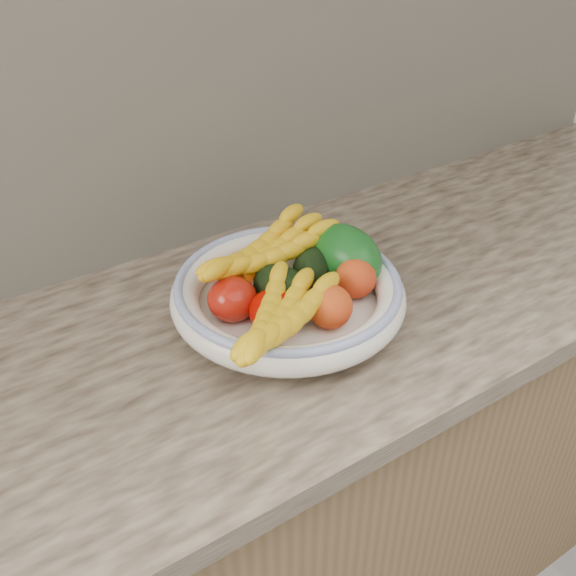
{
  "coord_description": "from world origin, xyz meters",
  "views": [
    {
      "loc": [
        -0.48,
        0.93,
        1.56
      ],
      "look_at": [
        0.0,
        1.66,
        0.96
      ],
      "focal_mm": 40.0,
      "sensor_mm": 36.0,
      "label": 1
    }
  ],
  "objects_px": {
    "fruit_bowl": "(288,294)",
    "green_mango": "(345,256)",
    "banana_bunch_back": "(265,256)",
    "banana_bunch_front": "(279,322)"
  },
  "relations": [
    {
      "from": "fruit_bowl",
      "to": "banana_bunch_back",
      "type": "distance_m",
      "value": 0.08
    },
    {
      "from": "banana_bunch_back",
      "to": "banana_bunch_front",
      "type": "height_order",
      "value": "banana_bunch_back"
    },
    {
      "from": "fruit_bowl",
      "to": "banana_bunch_front",
      "type": "xyz_separation_m",
      "value": [
        -0.08,
        -0.09,
        0.03
      ]
    },
    {
      "from": "green_mango",
      "to": "banana_bunch_front",
      "type": "distance_m",
      "value": 0.23
    },
    {
      "from": "fruit_bowl",
      "to": "banana_bunch_back",
      "type": "xyz_separation_m",
      "value": [
        -0.0,
        0.07,
        0.04
      ]
    },
    {
      "from": "banana_bunch_back",
      "to": "banana_bunch_front",
      "type": "distance_m",
      "value": 0.18
    },
    {
      "from": "fruit_bowl",
      "to": "green_mango",
      "type": "height_order",
      "value": "green_mango"
    },
    {
      "from": "fruit_bowl",
      "to": "banana_bunch_front",
      "type": "height_order",
      "value": "banana_bunch_front"
    },
    {
      "from": "fruit_bowl",
      "to": "banana_bunch_front",
      "type": "relative_size",
      "value": 1.34
    },
    {
      "from": "green_mango",
      "to": "banana_bunch_front",
      "type": "bearing_deg",
      "value": -159.62
    }
  ]
}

